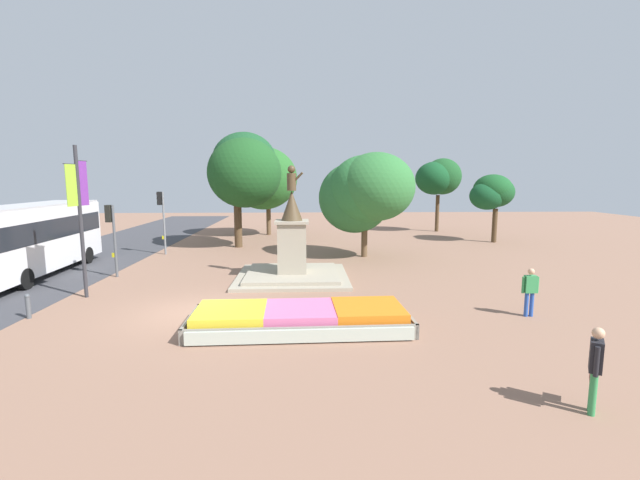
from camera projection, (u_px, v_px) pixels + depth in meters
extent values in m
plane|color=#8C6651|center=(193.00, 313.00, 14.72)|extent=(90.28, 90.28, 0.00)
cube|color=#38281C|center=(300.00, 321.00, 13.26)|extent=(6.64, 2.52, 0.41)
cube|color=gray|center=(301.00, 335.00, 12.06)|extent=(6.77, 0.30, 0.45)
cube|color=gray|center=(299.00, 309.00, 14.45)|extent=(6.77, 0.30, 0.45)
cube|color=gray|center=(191.00, 323.00, 13.03)|extent=(0.17, 2.52, 0.45)
cube|color=gray|center=(406.00, 318.00, 13.48)|extent=(0.17, 2.52, 0.45)
cube|color=yellow|center=(231.00, 313.00, 13.07)|extent=(2.19, 2.18, 0.24)
cube|color=#D86699|center=(300.00, 311.00, 13.21)|extent=(2.19, 2.18, 0.24)
cube|color=orange|center=(368.00, 309.00, 13.35)|extent=(2.19, 2.18, 0.26)
cube|color=#B2BCAD|center=(301.00, 335.00, 12.01)|extent=(6.44, 0.39, 0.37)
cube|color=#9E9480|center=(292.00, 277.00, 19.95)|extent=(5.11, 5.11, 0.15)
cube|color=#9F9581|center=(292.00, 273.00, 19.93)|extent=(4.21, 4.21, 0.15)
cube|color=#9E937F|center=(292.00, 248.00, 19.76)|extent=(1.30, 1.30, 2.29)
cube|color=#9E937F|center=(292.00, 222.00, 19.59)|extent=(1.53, 1.53, 0.12)
cone|color=#473823|center=(292.00, 206.00, 19.49)|extent=(0.97, 0.97, 1.36)
cylinder|color=#473823|center=(292.00, 182.00, 19.34)|extent=(0.42, 0.42, 0.79)
sphere|color=#473823|center=(291.00, 169.00, 19.26)|extent=(0.35, 0.35, 0.35)
cylinder|color=#473823|center=(297.00, 178.00, 19.23)|extent=(0.61, 0.31, 0.58)
cylinder|color=#4C5156|center=(115.00, 241.00, 19.99)|extent=(0.12, 0.12, 3.40)
cube|color=black|center=(109.00, 214.00, 19.81)|extent=(0.26, 0.30, 0.80)
cylinder|color=#4B0808|center=(105.00, 208.00, 19.78)|extent=(0.04, 0.14, 0.14)
cylinder|color=#543E08|center=(106.00, 214.00, 19.82)|extent=(0.04, 0.14, 0.14)
cylinder|color=green|center=(106.00, 219.00, 19.86)|extent=(0.04, 0.14, 0.14)
cube|color=gold|center=(114.00, 255.00, 20.08)|extent=(0.11, 0.17, 0.20)
cylinder|color=slate|center=(164.00, 223.00, 26.03)|extent=(0.12, 0.12, 3.84)
cube|color=black|center=(159.00, 198.00, 25.79)|extent=(0.26, 0.30, 0.80)
cylinder|color=#4B0808|center=(157.00, 194.00, 25.74)|extent=(0.04, 0.14, 0.14)
cylinder|color=#543E08|center=(157.00, 198.00, 25.78)|extent=(0.04, 0.14, 0.14)
cylinder|color=green|center=(157.00, 203.00, 25.82)|extent=(0.04, 0.14, 0.14)
cube|color=gold|center=(163.00, 237.00, 26.14)|extent=(0.11, 0.17, 0.20)
cylinder|color=#2D2D33|center=(81.00, 223.00, 16.32)|extent=(0.14, 0.14, 5.85)
cube|color=#6B2D8C|center=(83.00, 183.00, 16.41)|extent=(0.11, 0.46, 1.70)
cylinder|color=#2D2D33|center=(82.00, 161.00, 16.29)|extent=(0.15, 0.60, 0.03)
cube|color=#8CBF2D|center=(71.00, 185.00, 15.79)|extent=(0.12, 0.53, 1.56)
cylinder|color=#2D2D33|center=(70.00, 164.00, 15.68)|extent=(0.16, 0.67, 0.03)
cube|color=silver|center=(31.00, 238.00, 20.11)|extent=(2.72, 9.55, 2.95)
cube|color=black|center=(30.00, 229.00, 20.04)|extent=(2.73, 9.27, 0.95)
cube|color=#AFAFB3|center=(28.00, 206.00, 19.89)|extent=(2.67, 9.36, 0.10)
cylinder|color=black|center=(46.00, 256.00, 23.25)|extent=(0.32, 0.91, 0.90)
cylinder|color=black|center=(87.00, 255.00, 23.42)|extent=(0.32, 0.91, 0.90)
cylinder|color=black|center=(25.00, 279.00, 17.81)|extent=(0.32, 0.91, 0.90)
cylinder|color=#338C4C|center=(593.00, 394.00, 8.30)|extent=(0.13, 0.13, 0.88)
cylinder|color=#338C4C|center=(593.00, 390.00, 8.46)|extent=(0.13, 0.13, 0.88)
cube|color=black|center=(596.00, 356.00, 8.28)|extent=(0.39, 0.44, 0.62)
cylinder|color=black|center=(597.00, 362.00, 8.08)|extent=(0.09, 0.09, 0.59)
cylinder|color=black|center=(596.00, 353.00, 8.49)|extent=(0.09, 0.09, 0.59)
sphere|color=tan|center=(598.00, 333.00, 8.21)|extent=(0.23, 0.23, 0.23)
cube|color=#591E19|center=(593.00, 375.00, 8.61)|extent=(0.25, 0.30, 0.22)
cylinder|color=#264CA5|center=(532.00, 304.00, 14.35)|extent=(0.13, 0.13, 0.82)
cylinder|color=#264CA5|center=(526.00, 304.00, 14.34)|extent=(0.13, 0.13, 0.82)
cube|color=#338C4C|center=(530.00, 284.00, 14.24)|extent=(0.38, 0.22, 0.58)
cylinder|color=#338C4C|center=(537.00, 285.00, 14.25)|extent=(0.09, 0.09, 0.55)
cylinder|color=#338C4C|center=(523.00, 285.00, 14.24)|extent=(0.09, 0.09, 0.55)
sphere|color=tan|center=(531.00, 272.00, 14.18)|extent=(0.21, 0.21, 0.21)
cylinder|color=#4C5156|center=(28.00, 308.00, 14.13)|extent=(0.14, 0.14, 0.71)
sphere|color=#4C5156|center=(27.00, 296.00, 14.08)|extent=(0.16, 0.16, 0.16)
cylinder|color=brown|center=(269.00, 219.00, 35.46)|extent=(0.37, 0.37, 2.59)
ellipsoid|color=#215E26|center=(271.00, 182.00, 34.62)|extent=(3.95, 3.39, 3.88)
ellipsoid|color=#205826|center=(267.00, 185.00, 35.64)|extent=(4.03, 4.27, 3.34)
ellipsoid|color=#265E26|center=(263.00, 178.00, 34.28)|extent=(5.45, 5.23, 5.00)
cylinder|color=#4C3823|center=(437.00, 213.00, 37.71)|extent=(0.33, 0.33, 3.21)
ellipsoid|color=#1A4B22|center=(443.00, 176.00, 36.84)|extent=(3.19, 3.02, 3.10)
ellipsoid|color=#154B24|center=(434.00, 178.00, 36.71)|extent=(3.23, 3.24, 2.82)
cylinder|color=#4C3823|center=(238.00, 222.00, 28.89)|extent=(0.52, 0.52, 3.38)
ellipsoid|color=#1A4925|center=(244.00, 161.00, 28.86)|extent=(4.29, 4.36, 3.82)
ellipsoid|color=#174E23|center=(250.00, 175.00, 27.74)|extent=(3.55, 3.14, 3.27)
ellipsoid|color=#1C4C20|center=(245.00, 173.00, 27.89)|extent=(4.81, 4.56, 4.54)
cylinder|color=#4C3823|center=(495.00, 226.00, 31.20)|extent=(0.36, 0.36, 2.46)
ellipsoid|color=#184F23|center=(493.00, 189.00, 31.15)|extent=(2.70, 2.95, 2.17)
ellipsoid|color=#174922|center=(495.00, 192.00, 31.13)|extent=(2.69, 2.74, 2.20)
ellipsoid|color=#164C27|center=(487.00, 196.00, 30.84)|extent=(2.55, 2.19, 2.01)
cylinder|color=brown|center=(364.00, 239.00, 25.39)|extent=(0.36, 0.36, 2.13)
ellipsoid|color=#2B6833|center=(355.00, 198.00, 25.46)|extent=(4.32, 4.06, 4.21)
ellipsoid|color=#2E6C34|center=(376.00, 187.00, 24.25)|extent=(4.40, 4.24, 3.89)
ellipsoid|color=#2C6E35|center=(365.00, 189.00, 24.66)|extent=(4.07, 4.16, 3.94)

